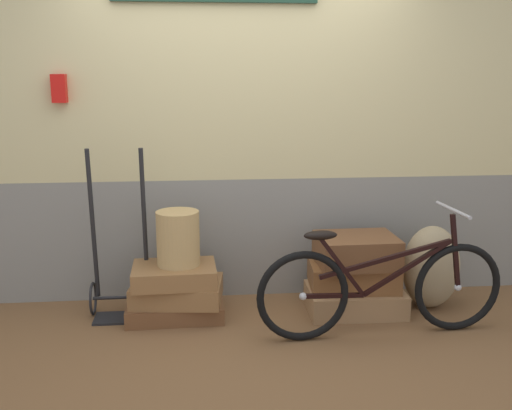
# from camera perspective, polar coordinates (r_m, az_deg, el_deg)

# --- Properties ---
(ground) EXTENTS (9.54, 5.20, 0.06)m
(ground) POSITION_cam_1_polar(r_m,az_deg,el_deg) (4.10, -0.46, -12.78)
(ground) COLOR brown
(station_building) EXTENTS (7.54, 0.74, 2.85)m
(station_building) POSITION_cam_1_polar(r_m,az_deg,el_deg) (4.56, -1.34, 8.83)
(station_building) COLOR gray
(station_building) RESTS_ON ground
(suitcase_0) EXTENTS (0.70, 0.49, 0.12)m
(suitcase_0) POSITION_cam_1_polar(r_m,az_deg,el_deg) (4.42, -7.77, -9.74)
(suitcase_0) COLOR brown
(suitcase_0) RESTS_ON ground
(suitcase_1) EXTENTS (0.68, 0.51, 0.15)m
(suitcase_1) POSITION_cam_1_polar(r_m,az_deg,el_deg) (4.35, -7.58, -8.22)
(suitcase_1) COLOR olive
(suitcase_1) RESTS_ON suitcase_0
(suitcase_2) EXTENTS (0.60, 0.43, 0.13)m
(suitcase_2) POSITION_cam_1_polar(r_m,az_deg,el_deg) (4.27, -7.87, -6.64)
(suitcase_2) COLOR olive
(suitcase_2) RESTS_ON suitcase_1
(suitcase_3) EXTENTS (0.70, 0.47, 0.18)m
(suitcase_3) POSITION_cam_1_polar(r_m,az_deg,el_deg) (4.50, 9.48, -8.99)
(suitcase_3) COLOR #9E754C
(suitcase_3) RESTS_ON ground
(suitcase_4) EXTENTS (0.67, 0.49, 0.19)m
(suitcase_4) POSITION_cam_1_polar(r_m,az_deg,el_deg) (4.48, 9.31, -6.61)
(suitcase_4) COLOR brown
(suitcase_4) RESTS_ON suitcase_3
(suitcase_5) EXTENTS (0.58, 0.45, 0.21)m
(suitcase_5) POSITION_cam_1_polar(r_m,az_deg,el_deg) (4.38, 9.64, -4.33)
(suitcase_5) COLOR brown
(suitcase_5) RESTS_ON suitcase_4
(wicker_basket) EXTENTS (0.30, 0.30, 0.39)m
(wicker_basket) POSITION_cam_1_polar(r_m,az_deg,el_deg) (4.21, -7.51, -3.18)
(wicker_basket) COLOR tan
(wicker_basket) RESTS_ON suitcase_2
(luggage_trolley) EXTENTS (0.44, 0.34, 1.23)m
(luggage_trolley) POSITION_cam_1_polar(r_m,az_deg,el_deg) (4.42, -12.87, -6.61)
(luggage_trolley) COLOR black
(luggage_trolley) RESTS_ON ground
(burlap_sack) EXTENTS (0.42, 0.36, 0.63)m
(burlap_sack) POSITION_cam_1_polar(r_m,az_deg,el_deg) (4.63, 16.49, -5.74)
(burlap_sack) COLOR #9E8966
(burlap_sack) RESTS_ON ground
(bicycle) EXTENTS (1.69, 0.46, 0.86)m
(bicycle) POSITION_cam_1_polar(r_m,az_deg,el_deg) (4.05, 11.94, -7.83)
(bicycle) COLOR black
(bicycle) RESTS_ON ground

